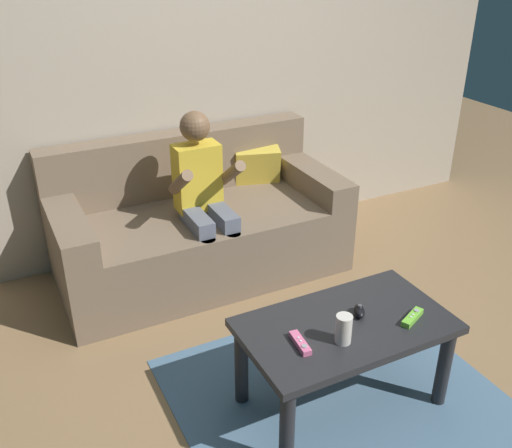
{
  "coord_description": "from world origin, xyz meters",
  "views": [
    {
      "loc": [
        -1.32,
        -1.59,
        1.87
      ],
      "look_at": [
        -0.19,
        0.65,
        0.6
      ],
      "focal_mm": 40.3,
      "sensor_mm": 36.0,
      "label": 1
    }
  ],
  "objects_px": {
    "coffee_table": "(345,337)",
    "game_remote_lime_near_edge": "(412,317)",
    "person_seated_on_couch": "(204,194)",
    "couch": "(199,227)",
    "soda_can": "(344,329)",
    "game_remote_pink_far_corner": "(300,343)",
    "nunchuk_black": "(359,311)"
  },
  "relations": [
    {
      "from": "couch",
      "to": "coffee_table",
      "type": "height_order",
      "value": "couch"
    },
    {
      "from": "nunchuk_black",
      "to": "coffee_table",
      "type": "bearing_deg",
      "value": -166.52
    },
    {
      "from": "soda_can",
      "to": "couch",
      "type": "bearing_deg",
      "value": 91.86
    },
    {
      "from": "coffee_table",
      "to": "game_remote_pink_far_corner",
      "type": "bearing_deg",
      "value": -170.21
    },
    {
      "from": "person_seated_on_couch",
      "to": "game_remote_lime_near_edge",
      "type": "distance_m",
      "value": 1.35
    },
    {
      "from": "game_remote_lime_near_edge",
      "to": "nunchuk_black",
      "type": "xyz_separation_m",
      "value": [
        -0.18,
        0.13,
        0.01
      ]
    },
    {
      "from": "coffee_table",
      "to": "nunchuk_black",
      "type": "distance_m",
      "value": 0.12
    },
    {
      "from": "couch",
      "to": "soda_can",
      "type": "distance_m",
      "value": 1.46
    },
    {
      "from": "nunchuk_black",
      "to": "soda_can",
      "type": "xyz_separation_m",
      "value": [
        -0.16,
        -0.11,
        0.04
      ]
    },
    {
      "from": "person_seated_on_couch",
      "to": "game_remote_pink_far_corner",
      "type": "xyz_separation_m",
      "value": [
        -0.09,
        -1.21,
        -0.14
      ]
    },
    {
      "from": "coffee_table",
      "to": "game_remote_lime_near_edge",
      "type": "relative_size",
      "value": 6.18
    },
    {
      "from": "couch",
      "to": "nunchuk_black",
      "type": "xyz_separation_m",
      "value": [
        0.21,
        -1.33,
        0.16
      ]
    },
    {
      "from": "coffee_table",
      "to": "soda_can",
      "type": "relative_size",
      "value": 7.2
    },
    {
      "from": "coffee_table",
      "to": "couch",
      "type": "bearing_deg",
      "value": 95.56
    },
    {
      "from": "person_seated_on_couch",
      "to": "game_remote_lime_near_edge",
      "type": "height_order",
      "value": "person_seated_on_couch"
    },
    {
      "from": "game_remote_pink_far_corner",
      "to": "soda_can",
      "type": "bearing_deg",
      "value": -18.27
    },
    {
      "from": "person_seated_on_couch",
      "to": "game_remote_pink_far_corner",
      "type": "distance_m",
      "value": 1.22
    },
    {
      "from": "game_remote_lime_near_edge",
      "to": "nunchuk_black",
      "type": "height_order",
      "value": "nunchuk_black"
    },
    {
      "from": "soda_can",
      "to": "coffee_table",
      "type": "bearing_deg",
      "value": 48.79
    },
    {
      "from": "person_seated_on_couch",
      "to": "coffee_table",
      "type": "height_order",
      "value": "person_seated_on_couch"
    },
    {
      "from": "person_seated_on_couch",
      "to": "soda_can",
      "type": "relative_size",
      "value": 8.39
    },
    {
      "from": "couch",
      "to": "soda_can",
      "type": "relative_size",
      "value": 13.77
    },
    {
      "from": "person_seated_on_couch",
      "to": "game_remote_lime_near_edge",
      "type": "relative_size",
      "value": 7.21
    },
    {
      "from": "coffee_table",
      "to": "soda_can",
      "type": "xyz_separation_m",
      "value": [
        -0.08,
        -0.1,
        0.14
      ]
    },
    {
      "from": "couch",
      "to": "nunchuk_black",
      "type": "bearing_deg",
      "value": -81.08
    },
    {
      "from": "coffee_table",
      "to": "game_remote_lime_near_edge",
      "type": "bearing_deg",
      "value": -22.81
    },
    {
      "from": "person_seated_on_couch",
      "to": "soda_can",
      "type": "distance_m",
      "value": 1.27
    },
    {
      "from": "couch",
      "to": "coffee_table",
      "type": "xyz_separation_m",
      "value": [
        0.13,
        -1.35,
        0.07
      ]
    },
    {
      "from": "couch",
      "to": "game_remote_pink_far_corner",
      "type": "distance_m",
      "value": 1.4
    },
    {
      "from": "game_remote_lime_near_edge",
      "to": "nunchuk_black",
      "type": "distance_m",
      "value": 0.22
    },
    {
      "from": "soda_can",
      "to": "person_seated_on_couch",
      "type": "bearing_deg",
      "value": 93.27
    },
    {
      "from": "coffee_table",
      "to": "nunchuk_black",
      "type": "bearing_deg",
      "value": 13.48
    }
  ]
}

